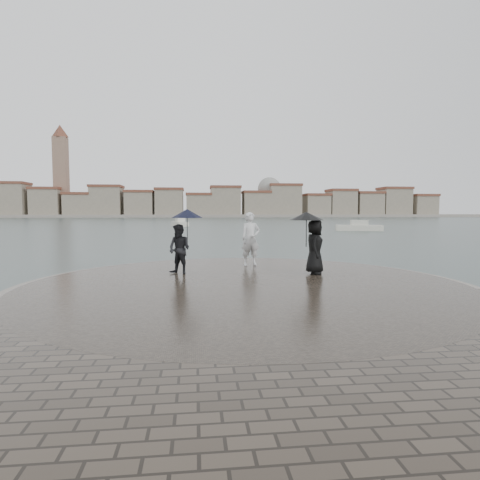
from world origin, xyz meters
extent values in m
plane|color=#2B3835|center=(0.00, 0.00, 0.00)|extent=(400.00, 400.00, 0.00)
cylinder|color=gray|center=(0.00, 3.50, 0.16)|extent=(12.50, 12.50, 0.32)
cylinder|color=#2D261E|center=(0.00, 3.50, 0.18)|extent=(11.90, 11.90, 0.36)
imported|color=silver|center=(0.64, 7.04, 1.33)|extent=(0.77, 0.58, 1.93)
imported|color=black|center=(-1.86, 5.29, 1.14)|extent=(0.96, 0.93, 1.56)
cylinder|color=black|center=(-1.61, 5.39, 1.71)|extent=(0.02, 0.02, 0.90)
cone|color=black|center=(-1.61, 5.39, 2.26)|extent=(1.03, 1.03, 0.28)
imported|color=black|center=(2.36, 4.81, 1.21)|extent=(0.79, 0.97, 1.71)
cylinder|color=black|center=(2.11, 4.91, 1.66)|extent=(0.02, 0.02, 0.90)
cone|color=black|center=(2.11, 4.91, 2.18)|extent=(1.07, 1.07, 0.26)
cube|color=gray|center=(0.00, 163.00, 0.60)|extent=(260.00, 20.00, 1.20)
cube|color=gray|center=(-74.00, 160.00, 6.50)|extent=(13.00, 10.00, 13.00)
cube|color=brown|center=(-74.00, 160.00, 13.50)|extent=(13.60, 10.60, 1.00)
cube|color=gray|center=(-60.00, 160.00, 5.50)|extent=(11.00, 10.00, 11.00)
cube|color=brown|center=(-60.00, 160.00, 11.50)|extent=(11.60, 10.60, 1.00)
cube|color=gray|center=(-48.00, 160.00, 4.50)|extent=(10.00, 10.00, 9.00)
cube|color=brown|center=(-48.00, 160.00, 9.50)|extent=(10.60, 10.60, 1.00)
cube|color=gray|center=(-37.00, 160.00, 6.00)|extent=(12.00, 10.00, 12.00)
cube|color=brown|center=(-37.00, 160.00, 12.50)|extent=(12.60, 10.60, 1.00)
cube|color=gray|center=(-24.00, 160.00, 5.00)|extent=(11.00, 10.00, 10.00)
cube|color=brown|center=(-24.00, 160.00, 10.50)|extent=(11.60, 10.60, 1.00)
cube|color=gray|center=(-12.00, 160.00, 5.50)|extent=(11.00, 10.00, 11.00)
cube|color=brown|center=(-12.00, 160.00, 11.50)|extent=(11.60, 10.60, 1.00)
cube|color=gray|center=(0.00, 160.00, 4.50)|extent=(10.00, 10.00, 9.00)
cube|color=brown|center=(0.00, 160.00, 9.50)|extent=(10.60, 10.60, 1.00)
cube|color=gray|center=(11.00, 160.00, 6.00)|extent=(12.00, 10.00, 12.00)
cube|color=brown|center=(11.00, 160.00, 12.50)|extent=(12.60, 10.60, 1.00)
cube|color=gray|center=(24.00, 160.00, 5.00)|extent=(11.00, 10.00, 10.00)
cube|color=brown|center=(24.00, 160.00, 10.50)|extent=(11.60, 10.60, 1.00)
cube|color=gray|center=(36.00, 160.00, 6.50)|extent=(13.00, 10.00, 13.00)
cube|color=brown|center=(36.00, 160.00, 13.50)|extent=(13.60, 10.60, 1.00)
cube|color=gray|center=(50.00, 160.00, 4.50)|extent=(10.00, 10.00, 9.00)
cube|color=brown|center=(50.00, 160.00, 9.50)|extent=(10.60, 10.60, 1.00)
cube|color=gray|center=(61.00, 160.00, 5.50)|extent=(11.00, 10.00, 11.00)
cube|color=brown|center=(61.00, 160.00, 11.50)|extent=(11.60, 10.60, 1.00)
cube|color=gray|center=(73.00, 160.00, 5.00)|extent=(11.00, 10.00, 10.00)
cube|color=brown|center=(73.00, 160.00, 10.50)|extent=(11.60, 10.60, 1.00)
cube|color=gray|center=(85.00, 160.00, 6.00)|extent=(12.00, 10.00, 12.00)
cube|color=brown|center=(85.00, 160.00, 12.50)|extent=(12.60, 10.60, 1.00)
cube|color=gray|center=(98.00, 160.00, 4.50)|extent=(10.00, 10.00, 9.00)
cube|color=brown|center=(98.00, 160.00, 9.50)|extent=(10.60, 10.60, 1.00)
cube|color=#846654|center=(-55.00, 162.00, 16.00)|extent=(5.00, 5.00, 32.00)
cone|color=brown|center=(-55.00, 162.00, 34.50)|extent=(6.80, 6.80, 5.00)
sphere|color=gray|center=(30.00, 162.00, 12.00)|extent=(10.00, 10.00, 10.00)
cube|color=beige|center=(-3.87, 57.93, 0.25)|extent=(2.99, 5.73, 0.90)
cube|color=beige|center=(-3.87, 57.93, 0.85)|extent=(1.68, 2.25, 0.90)
cube|color=beige|center=(18.47, 39.57, 0.25)|extent=(5.73, 3.00, 0.90)
cube|color=beige|center=(18.47, 39.57, 0.85)|extent=(2.25, 1.69, 0.90)
camera|label=1|loc=(-1.34, -7.35, 2.31)|focal=30.00mm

